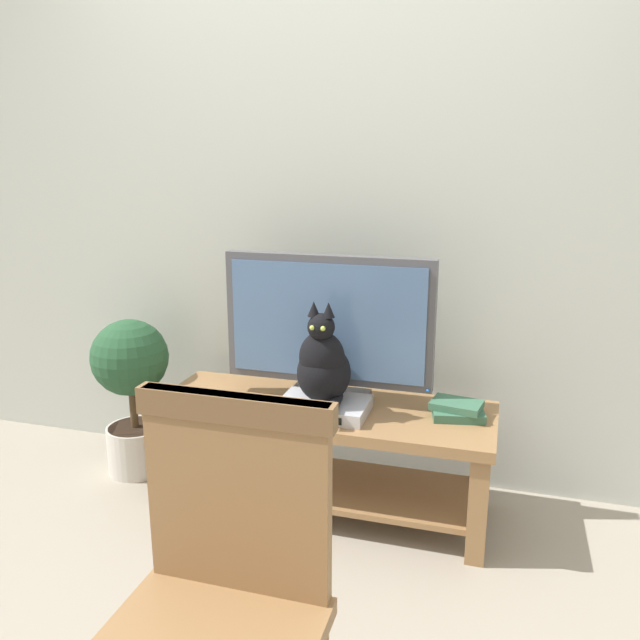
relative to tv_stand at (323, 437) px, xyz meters
The scene contains 9 objects.
ground_plane 0.72m from the tv_stand, 95.19° to the right, with size 12.00×12.00×0.00m, color gray.
back_wall 1.16m from the tv_stand, 97.61° to the left, with size 7.00×0.12×2.80m, color #B7BCB2.
tv_stand is the anchor object (origin of this frame).
tv 0.47m from the tv_stand, 89.98° to the left, with size 0.86×0.20×0.61m.
media_box 0.18m from the tv_stand, 73.01° to the right, with size 0.35×0.25×0.05m.
cat 0.35m from the tv_stand, 74.54° to the right, with size 0.21×0.28×0.41m.
wooden_chair 1.34m from the tv_stand, 83.50° to the right, with size 0.44×0.45×0.97m.
book_stack 0.56m from the tv_stand, ahead, with size 0.22×0.20×0.06m.
potted_plant 0.95m from the tv_stand, behind, with size 0.35×0.35×0.74m.
Camera 1 is at (0.73, -1.70, 1.45)m, focal length 35.91 mm.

